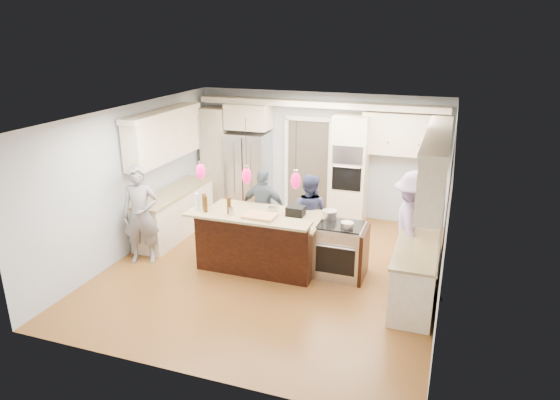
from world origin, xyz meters
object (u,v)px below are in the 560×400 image
at_px(island_range, 341,250).
at_px(person_far_left, 309,214).
at_px(refrigerator, 249,172).
at_px(person_bar_end, 141,215).
at_px(kitchen_island, 261,239).

height_order(island_range, person_far_left, person_far_left).
xyz_separation_m(refrigerator, person_bar_end, (-0.75, -3.11, -0.02)).
bearing_deg(person_bar_end, person_far_left, 6.27).
xyz_separation_m(island_range, person_far_left, (-0.78, 0.70, 0.30)).
height_order(kitchen_island, person_bar_end, person_bar_end).
bearing_deg(kitchen_island, person_far_left, 50.90).
height_order(person_bar_end, person_far_left, person_bar_end).
relative_size(kitchen_island, island_range, 2.28).
distance_m(refrigerator, kitchen_island, 2.91).
bearing_deg(person_bar_end, refrigerator, 56.52).
relative_size(refrigerator, island_range, 1.96).
bearing_deg(person_far_left, refrigerator, -36.82).
bearing_deg(person_far_left, kitchen_island, 56.85).
bearing_deg(kitchen_island, island_range, 3.09).
height_order(island_range, person_bar_end, person_bar_end).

